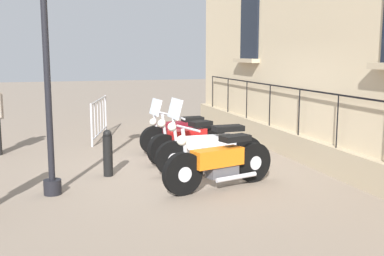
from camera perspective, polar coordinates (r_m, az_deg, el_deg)
ground_plane at (r=9.26m, az=-0.05°, el=-4.90°), size 60.00×60.00×0.00m
motorcycle_maroon at (r=10.64m, az=-1.46°, el=-0.73°), size 1.90×0.71×1.24m
motorcycle_red at (r=9.70m, az=-0.39°, el=-1.75°), size 1.86×0.81×1.06m
motorcycle_white at (r=8.80m, az=2.13°, el=-2.60°), size 2.12×0.72×1.43m
motorcycle_orange at (r=7.85m, az=3.36°, el=-4.25°), size 2.09×0.85×1.08m
lamppost at (r=7.61m, az=-17.31°, el=9.93°), size 0.37×0.37×3.87m
crowd_barrier at (r=12.58m, az=-11.17°, el=1.28°), size 0.63×2.20×1.05m
bollard at (r=8.74m, az=-10.16°, el=-2.97°), size 0.17×0.17×0.86m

